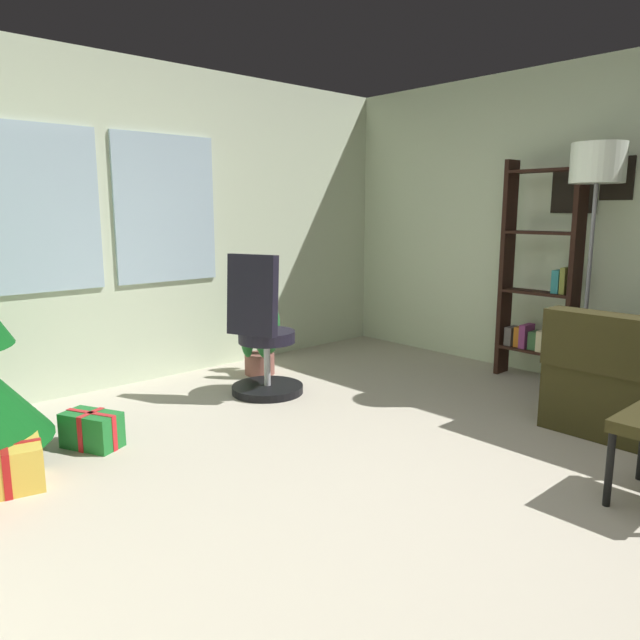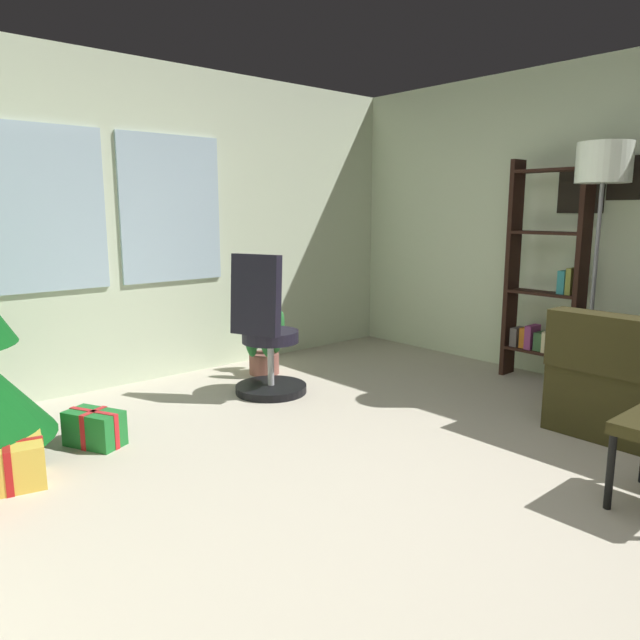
% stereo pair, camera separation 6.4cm
% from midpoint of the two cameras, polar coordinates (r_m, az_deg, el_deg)
% --- Properties ---
extents(ground_plane, '(5.08, 6.19, 0.10)m').
position_cam_midpoint_polar(ground_plane, '(3.10, 14.47, -18.13)').
color(ground_plane, beige).
extents(wall_back_with_windows, '(5.08, 0.12, 2.59)m').
position_cam_midpoint_polar(wall_back_with_windows, '(5.16, -15.41, 8.85)').
color(wall_back_with_windows, beige).
rests_on(wall_back_with_windows, ground_plane).
extents(gift_box_green, '(0.32, 0.39, 0.22)m').
position_cam_midpoint_polar(gift_box_green, '(3.92, -20.39, -9.71)').
color(gift_box_green, '#1E722D').
rests_on(gift_box_green, ground_plane).
extents(gift_box_gold, '(0.40, 0.38, 0.24)m').
position_cam_midpoint_polar(gift_box_gold, '(3.56, -27.30, -12.19)').
color(gift_box_gold, gold).
rests_on(gift_box_gold, ground_plane).
extents(office_chair, '(0.58, 0.56, 1.10)m').
position_cam_midpoint_polar(office_chair, '(4.58, -4.82, -2.06)').
color(office_chair, black).
rests_on(office_chair, ground_plane).
extents(bookshelf, '(0.18, 0.64, 1.83)m').
position_cam_midpoint_polar(bookshelf, '(5.23, 21.16, 3.01)').
color(bookshelf, black).
rests_on(bookshelf, ground_plane).
extents(floor_lamp, '(0.37, 0.37, 1.89)m').
position_cam_midpoint_polar(floor_lamp, '(4.75, 25.84, 11.92)').
color(floor_lamp, slate).
rests_on(floor_lamp, ground_plane).
extents(potted_plant, '(0.41, 0.45, 0.57)m').
position_cam_midpoint_polar(potted_plant, '(5.22, -5.04, -2.59)').
color(potted_plant, brown).
rests_on(potted_plant, ground_plane).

